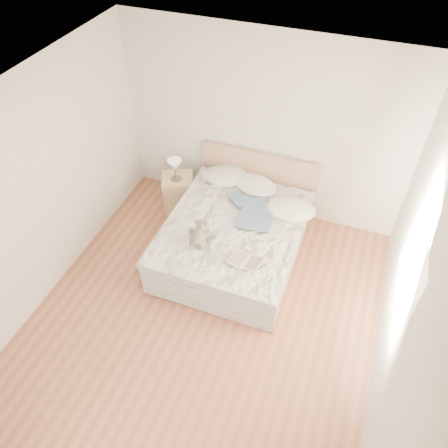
{
  "coord_description": "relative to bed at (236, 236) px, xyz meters",
  "views": [
    {
      "loc": [
        1.29,
        -2.72,
        4.52
      ],
      "look_at": [
        -0.12,
        1.05,
        0.62
      ],
      "focal_mm": 35.0,
      "sensor_mm": 36.0,
      "label": 1
    }
  ],
  "objects": [
    {
      "name": "floor",
      "position": [
        0.0,
        -1.19,
        -0.31
      ],
      "size": [
        4.0,
        4.5,
        0.0
      ],
      "primitive_type": "cube",
      "color": "brown",
      "rests_on": "ground"
    },
    {
      "name": "ceiling",
      "position": [
        0.0,
        -1.19,
        2.39
      ],
      "size": [
        4.0,
        4.5,
        0.0
      ],
      "primitive_type": "cube",
      "color": "white",
      "rests_on": "ground"
    },
    {
      "name": "wall_back",
      "position": [
        0.0,
        1.06,
        1.04
      ],
      "size": [
        4.0,
        0.02,
        2.7
      ],
      "primitive_type": "cube",
      "color": "silver",
      "rests_on": "ground"
    },
    {
      "name": "wall_left",
      "position": [
        -2.0,
        -1.19,
        1.04
      ],
      "size": [
        0.02,
        4.5,
        2.7
      ],
      "primitive_type": "cube",
      "color": "silver",
      "rests_on": "ground"
    },
    {
      "name": "wall_right",
      "position": [
        2.0,
        -1.19,
        1.04
      ],
      "size": [
        0.02,
        4.5,
        2.7
      ],
      "primitive_type": "cube",
      "color": "silver",
      "rests_on": "ground"
    },
    {
      "name": "window",
      "position": [
        1.99,
        -0.89,
        1.14
      ],
      "size": [
        0.02,
        1.3,
        1.1
      ],
      "primitive_type": "cube",
      "color": "white",
      "rests_on": "wall_right"
    },
    {
      "name": "bed",
      "position": [
        0.0,
        0.0,
        0.0
      ],
      "size": [
        1.72,
        2.14,
        1.0
      ],
      "color": "tan",
      "rests_on": "floor"
    },
    {
      "name": "nightstand",
      "position": [
        -1.12,
        0.59,
        -0.03
      ],
      "size": [
        0.58,
        0.55,
        0.56
      ],
      "primitive_type": "cube",
      "rotation": [
        0.0,
        0.0,
        0.43
      ],
      "color": "tan",
      "rests_on": "floor"
    },
    {
      "name": "table_lamp",
      "position": [
        -1.12,
        0.56,
        0.49
      ],
      "size": [
        0.26,
        0.26,
        0.33
      ],
      "color": "#4A4640",
      "rests_on": "nightstand"
    },
    {
      "name": "pillow_left",
      "position": [
        -0.44,
        0.79,
        0.33
      ],
      "size": [
        0.78,
        0.65,
        0.2
      ],
      "primitive_type": "ellipsoid",
      "rotation": [
        0.0,
        0.0,
        0.3
      ],
      "color": "silver",
      "rests_on": "bed"
    },
    {
      "name": "pillow_middle",
      "position": [
        0.04,
        0.73,
        0.33
      ],
      "size": [
        0.72,
        0.59,
        0.19
      ],
      "primitive_type": "ellipsoid",
      "rotation": [
        0.0,
        0.0,
        -0.27
      ],
      "color": "white",
      "rests_on": "bed"
    },
    {
      "name": "pillow_right",
      "position": [
        0.62,
        0.41,
        0.33
      ],
      "size": [
        0.71,
        0.53,
        0.2
      ],
      "primitive_type": "ellipsoid",
      "rotation": [
        0.0,
        0.0,
        0.12
      ],
      "color": "white",
      "rests_on": "bed"
    },
    {
      "name": "blouse",
      "position": [
        0.23,
        0.18,
        0.32
      ],
      "size": [
        0.73,
        0.77,
        0.03
      ],
      "primitive_type": null,
      "rotation": [
        0.0,
        0.0,
        0.09
      ],
      "color": "#435C77",
      "rests_on": "bed"
    },
    {
      "name": "photo_book",
      "position": [
        -0.52,
        0.59,
        0.32
      ],
      "size": [
        0.33,
        0.24,
        0.02
      ],
      "primitive_type": "cube",
      "rotation": [
        0.0,
        0.0,
        -0.06
      ],
      "color": "white",
      "rests_on": "bed"
    },
    {
      "name": "childrens_book",
      "position": [
        0.35,
        -0.65,
        0.32
      ],
      "size": [
        0.43,
        0.32,
        0.03
      ],
      "primitive_type": "cube",
      "rotation": [
        0.0,
        0.0,
        -0.17
      ],
      "color": "#F9EDCB",
      "rests_on": "bed"
    },
    {
      "name": "teddy_bear",
      "position": [
        -0.3,
        -0.56,
        0.34
      ],
      "size": [
        0.31,
        0.4,
        0.19
      ],
      "primitive_type": null,
      "rotation": [
        0.0,
        0.0,
        0.2
      ],
      "color": "#6C6152",
      "rests_on": "bed"
    }
  ]
}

